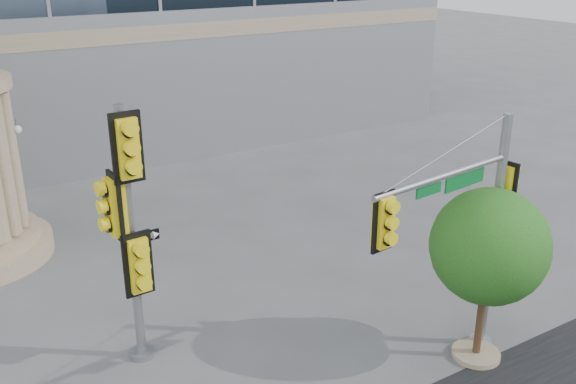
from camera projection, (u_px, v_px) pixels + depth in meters
ground at (328, 352)px, 14.01m from camera, size 120.00×120.00×0.00m
main_signal_pole at (468, 220)px, 12.60m from camera, size 4.07×0.84×5.25m
secondary_signal_pole at (129, 220)px, 12.58m from camera, size 0.96×0.71×5.54m
street_tree at (490, 250)px, 13.00m from camera, size 2.46×2.40×3.83m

